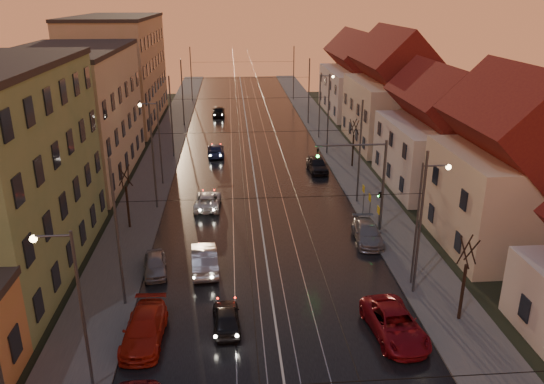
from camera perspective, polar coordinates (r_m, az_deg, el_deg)
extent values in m
cube|color=black|center=(60.74, -2.29, 4.19)|extent=(16.00, 120.00, 0.04)
cube|color=#4C4C4C|center=(61.20, -11.71, 3.95)|extent=(4.00, 120.00, 0.15)
cube|color=#4C4C4C|center=(61.89, 7.03, 4.42)|extent=(4.00, 120.00, 0.15)
cube|color=gray|center=(60.69, -4.37, 4.17)|extent=(0.06, 120.00, 0.03)
cube|color=gray|center=(60.71, -3.02, 4.21)|extent=(0.06, 120.00, 0.03)
cube|color=gray|center=(60.76, -1.56, 4.24)|extent=(0.06, 120.00, 0.03)
cube|color=gray|center=(60.85, -0.21, 4.27)|extent=(0.06, 120.00, 0.03)
cube|color=#B0AB88|center=(55.59, -20.62, 7.72)|extent=(10.00, 20.00, 12.00)
cube|color=tan|center=(78.45, -16.11, 12.36)|extent=(10.00, 24.00, 14.00)
cube|color=beige|center=(40.70, 23.89, -0.79)|extent=(8.50, 10.00, 7.00)
pyramid|color=#5C1516|center=(39.23, 25.01, 6.58)|extent=(8.67, 10.20, 3.80)
cube|color=silver|center=(52.00, 17.34, 3.87)|extent=(9.00, 12.00, 6.00)
pyramid|color=#5C1516|center=(50.95, 17.89, 8.82)|extent=(9.18, 12.24, 3.20)
cube|color=beige|center=(65.55, 12.73, 8.29)|extent=(9.00, 14.00, 7.50)
pyramid|color=#5C1516|center=(64.62, 13.14, 13.27)|extent=(9.18, 14.28, 4.00)
cube|color=silver|center=(82.70, 9.13, 10.63)|extent=(9.00, 16.00, 6.50)
pyramid|color=#5C1516|center=(82.01, 9.33, 14.08)|extent=(9.18, 16.32, 3.50)
cylinder|color=#595B60|center=(30.71, -16.27, -4.52)|extent=(0.16, 0.16, 9.00)
cylinder|color=#595B60|center=(31.88, 15.62, -3.51)|extent=(0.16, 0.16, 9.00)
cylinder|color=#595B60|center=(44.56, -12.66, 3.62)|extent=(0.16, 0.16, 9.00)
cylinder|color=#595B60|center=(45.38, 9.41, 4.15)|extent=(0.16, 0.16, 9.00)
cylinder|color=#595B60|center=(58.98, -10.77, 7.85)|extent=(0.16, 0.16, 9.00)
cylinder|color=#595B60|center=(59.60, 6.07, 8.22)|extent=(0.16, 0.16, 9.00)
cylinder|color=#595B60|center=(73.63, -9.60, 10.40)|extent=(0.16, 0.16, 9.00)
cylinder|color=#595B60|center=(74.13, 3.99, 10.70)|extent=(0.16, 0.16, 9.00)
cylinder|color=#595B60|center=(91.36, -8.69, 12.37)|extent=(0.16, 0.16, 9.00)
cylinder|color=#595B60|center=(91.76, 2.34, 12.62)|extent=(0.16, 0.16, 9.00)
cylinder|color=#595B60|center=(25.01, -19.69, -12.32)|extent=(0.14, 0.14, 8.00)
cylinder|color=#595B60|center=(23.50, -22.67, -4.40)|extent=(1.60, 0.10, 0.10)
sphere|color=#FFD88C|center=(23.78, -24.29, -4.62)|extent=(0.32, 0.32, 0.32)
cylinder|color=#595B60|center=(33.00, 15.30, -3.59)|extent=(0.14, 0.14, 8.00)
cylinder|color=#595B60|center=(31.97, 17.28, 2.72)|extent=(1.60, 0.10, 0.10)
sphere|color=#FFD88C|center=(32.27, 18.46, 2.56)|extent=(0.32, 0.32, 0.32)
cylinder|color=#595B60|center=(50.44, -11.96, 5.05)|extent=(0.14, 0.14, 8.00)
cylinder|color=#595B60|center=(49.71, -13.21, 9.23)|extent=(1.60, 0.10, 0.10)
sphere|color=#FFD88C|center=(49.84, -14.03, 9.08)|extent=(0.32, 0.32, 0.32)
cylinder|color=#595B60|center=(66.48, 5.15, 9.09)|extent=(0.14, 0.14, 8.00)
cylinder|color=#595B60|center=(65.98, 5.95, 12.33)|extent=(1.60, 0.10, 0.10)
sphere|color=#FFD88C|center=(66.12, 6.58, 12.23)|extent=(0.32, 0.32, 0.32)
cylinder|color=#595B60|center=(40.25, 11.85, 0.51)|extent=(0.20, 0.20, 7.20)
cylinder|color=#595B60|center=(38.61, 8.48, 5.02)|extent=(5.20, 0.14, 0.14)
imported|color=black|center=(38.32, 4.93, 4.12)|extent=(0.15, 0.18, 0.90)
sphere|color=#19FF3F|center=(38.25, 4.95, 3.85)|extent=(0.20, 0.20, 0.20)
cylinder|color=black|center=(42.00, -15.23, -1.64)|extent=(0.18, 0.18, 3.50)
cylinder|color=black|center=(41.17, -15.22, 1.71)|extent=(0.37, 0.92, 1.61)
cylinder|color=black|center=(41.37, -15.62, 1.76)|extent=(0.91, 0.40, 1.61)
cylinder|color=black|center=(41.10, -15.90, 1.61)|extent=(0.37, 0.92, 1.61)
cylinder|color=black|center=(40.91, -15.44, 1.56)|extent=(0.84, 0.54, 1.62)
cylinder|color=black|center=(31.23, 19.78, -10.20)|extent=(0.18, 0.18, 3.50)
cylinder|color=black|center=(30.22, 20.70, -5.90)|extent=(0.37, 0.92, 1.61)
cylinder|color=black|center=(30.21, 20.03, -5.82)|extent=(0.91, 0.40, 1.61)
cylinder|color=black|center=(29.89, 20.01, -6.10)|extent=(0.37, 0.92, 1.61)
cylinder|color=black|center=(29.93, 20.74, -6.17)|extent=(0.84, 0.54, 1.62)
cylinder|color=black|center=(55.88, 8.69, 4.36)|extent=(0.18, 0.18, 3.50)
cylinder|color=black|center=(55.37, 9.05, 6.92)|extent=(0.37, 0.92, 1.61)
cylinder|color=black|center=(55.44, 8.69, 6.96)|extent=(0.91, 0.40, 1.61)
cylinder|color=black|center=(55.10, 8.61, 6.88)|extent=(0.37, 0.92, 1.61)
cylinder|color=black|center=(55.06, 9.01, 6.85)|extent=(0.84, 0.54, 1.62)
imported|color=black|center=(29.62, -4.94, -13.30)|extent=(1.64, 3.70, 1.24)
imported|color=gray|center=(35.33, -7.28, -7.13)|extent=(2.02, 4.83, 1.55)
imported|color=silver|center=(45.32, -6.93, -0.91)|extent=(2.31, 4.65, 1.27)
imported|color=#19224D|center=(59.97, -6.07, 4.51)|extent=(2.01, 4.57, 1.31)
imported|color=black|center=(80.03, -5.78, 8.65)|extent=(1.81, 4.49, 1.53)
imported|color=#AA1E11|center=(29.25, -13.57, -14.13)|extent=(2.16, 4.99, 1.43)
imported|color=#95969A|center=(35.52, -12.47, -7.62)|extent=(1.92, 3.74, 1.22)
imported|color=maroon|center=(29.56, 13.07, -13.65)|extent=(2.90, 5.42, 1.45)
imported|color=gray|center=(39.49, 10.24, -4.37)|extent=(2.13, 4.71, 1.34)
imported|color=black|center=(54.34, 4.88, 2.96)|extent=(1.96, 4.48, 1.50)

